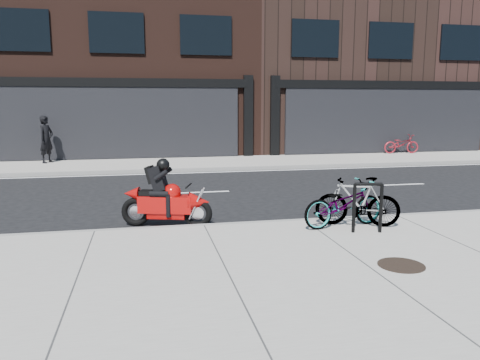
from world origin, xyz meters
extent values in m
plane|color=black|center=(0.00, 0.00, 0.00)|extent=(120.00, 120.00, 0.00)
cube|color=gray|center=(0.00, -5.00, 0.07)|extent=(60.00, 6.00, 0.13)
cube|color=gray|center=(0.00, 7.75, 0.07)|extent=(60.00, 3.50, 0.13)
cube|color=black|center=(-2.00, 14.50, 7.25)|extent=(12.00, 10.00, 14.50)
cube|color=black|center=(10.00, 14.50, 6.25)|extent=(12.00, 10.00, 12.50)
cylinder|color=black|center=(2.56, -3.00, 0.57)|extent=(0.06, 0.06, 0.88)
cylinder|color=black|center=(3.03, -3.10, 0.57)|extent=(0.06, 0.06, 0.88)
cylinder|color=black|center=(2.80, -3.05, 1.01)|extent=(0.48, 0.16, 0.06)
imported|color=gray|center=(2.54, -2.60, 0.57)|extent=(1.73, 0.86, 0.87)
imported|color=gray|center=(2.82, -2.60, 0.60)|extent=(1.61, 1.00, 0.94)
torus|color=black|center=(-0.08, -1.62, 0.28)|extent=(0.59, 0.29, 0.58)
torus|color=black|center=(-1.28, -1.26, 0.28)|extent=(0.59, 0.29, 0.58)
cube|color=#9C0807|center=(-0.69, -1.44, 0.46)|extent=(1.11, 0.63, 0.33)
cone|color=#9C0807|center=(-0.05, -1.63, 0.51)|extent=(0.49, 0.49, 0.39)
sphere|color=#9C0807|center=(-0.56, -1.47, 0.69)|extent=(0.35, 0.35, 0.35)
cube|color=black|center=(-0.94, -1.36, 0.67)|extent=(0.54, 0.38, 0.11)
cylinder|color=silver|center=(-1.10, -1.14, 0.26)|extent=(0.49, 0.22, 0.08)
cube|color=black|center=(-0.82, -1.40, 0.97)|extent=(0.42, 0.40, 0.52)
cube|color=black|center=(-0.96, -1.35, 1.04)|extent=(0.27, 0.31, 0.36)
sphere|color=black|center=(-0.72, -1.43, 1.23)|extent=(0.26, 0.26, 0.26)
imported|color=black|center=(-4.76, 8.63, 1.04)|extent=(0.71, 0.79, 1.81)
imported|color=maroon|center=(10.54, 8.99, 0.56)|extent=(1.68, 0.68, 0.86)
cylinder|color=black|center=(2.47, -4.77, 0.14)|extent=(0.78, 0.78, 0.02)
camera|label=1|loc=(-1.07, -10.56, 2.42)|focal=35.00mm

